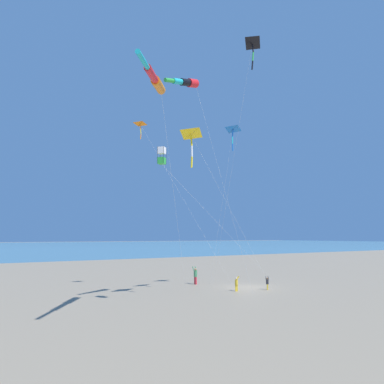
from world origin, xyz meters
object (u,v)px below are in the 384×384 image
(kite_delta_black_fish_shape, at_px, (252,44))
(kite_delta_teal_far_right, at_px, (191,134))
(person_child_grey_jacket, at_px, (236,283))
(kite_windsock_striped_overhead, at_px, (155,80))
(person_adult_flyer, at_px, (195,275))
(person_child_green_jacket, at_px, (267,283))
(kite_box_red_high_left, at_px, (162,156))
(kite_delta_checkered_midright, at_px, (141,125))
(kite_delta_magenta_far_left, at_px, (233,130))
(kite_windsock_yellow_midlevel, at_px, (186,83))

(kite_delta_black_fish_shape, relative_size, kite_delta_teal_far_right, 1.57)
(person_child_grey_jacket, xyz_separation_m, kite_windsock_striped_overhead, (6.80, -11.19, 13.16))
(person_child_grey_jacket, bearing_deg, person_adult_flyer, -172.48)
(kite_windsock_striped_overhead, xyz_separation_m, kite_delta_black_fish_shape, (-2.15, 9.45, 6.13))
(person_child_green_jacket, xyz_separation_m, kite_windsock_striped_overhead, (6.01, -14.05, 13.22))
(person_adult_flyer, height_order, kite_windsock_striped_overhead, kite_windsock_striped_overhead)
(person_child_green_jacket, relative_size, kite_box_red_high_left, 0.09)
(person_adult_flyer, bearing_deg, person_child_grey_jacket, 7.52)
(kite_windsock_striped_overhead, height_order, kite_delta_checkered_midright, kite_delta_checkered_midright)
(person_child_green_jacket, height_order, kite_delta_checkered_midright, kite_delta_checkered_midright)
(person_child_grey_jacket, xyz_separation_m, kite_delta_black_fish_shape, (4.65, -1.74, 19.30))
(kite_delta_magenta_far_left, xyz_separation_m, kite_windsock_yellow_midlevel, (4.43, -7.74, 1.13))
(kite_windsock_striped_overhead, distance_m, kite_box_red_high_left, 5.65)
(person_adult_flyer, bearing_deg, person_child_green_jacket, 29.37)
(person_adult_flyer, relative_size, kite_windsock_striped_overhead, 0.12)
(person_adult_flyer, xyz_separation_m, kite_delta_teal_far_right, (7.63, -5.12, 11.65))
(kite_delta_black_fish_shape, xyz_separation_m, kite_delta_teal_far_right, (-2.61, -4.12, -7.40))
(person_adult_flyer, xyz_separation_m, person_child_green_jacket, (6.39, 3.59, -0.31))
(kite_delta_checkered_midright, height_order, kite_delta_teal_far_right, kite_delta_checkered_midright)
(kite_windsock_yellow_midlevel, bearing_deg, kite_box_red_high_left, -105.78)
(person_child_grey_jacket, height_order, kite_delta_checkered_midright, kite_delta_checkered_midright)
(kite_delta_checkered_midright, bearing_deg, person_child_green_jacket, 61.83)
(kite_box_red_high_left, bearing_deg, kite_delta_teal_far_right, 109.77)
(person_adult_flyer, relative_size, kite_delta_black_fish_shape, 0.08)
(kite_delta_teal_far_right, xyz_separation_m, kite_box_red_high_left, (1.07, -2.97, -2.30))
(kite_delta_black_fish_shape, distance_m, kite_box_red_high_left, 12.12)
(person_child_grey_jacket, distance_m, kite_windsock_yellow_midlevel, 17.20)
(kite_delta_black_fish_shape, distance_m, kite_windsock_yellow_midlevel, 6.92)
(person_child_grey_jacket, distance_m, kite_box_red_high_left, 13.41)
(kite_windsock_yellow_midlevel, bearing_deg, person_child_green_jacket, 105.36)
(person_adult_flyer, relative_size, kite_windsock_yellow_midlevel, 0.11)
(kite_delta_teal_far_right, bearing_deg, kite_delta_magenta_far_left, 114.42)
(kite_windsock_striped_overhead, xyz_separation_m, kite_box_red_high_left, (-3.70, 2.36, -3.57))
(kite_windsock_yellow_midlevel, xyz_separation_m, kite_box_red_high_left, (-0.46, -1.62, -5.61))
(person_child_grey_jacket, height_order, kite_windsock_striped_overhead, kite_windsock_striped_overhead)
(kite_delta_black_fish_shape, bearing_deg, kite_delta_checkered_midright, -149.20)
(kite_delta_black_fish_shape, bearing_deg, kite_box_red_high_left, -102.29)
(kite_delta_checkered_midright, bearing_deg, person_child_grey_jacket, 57.52)
(person_adult_flyer, distance_m, person_child_green_jacket, 7.33)
(kite_delta_checkered_midright, xyz_separation_m, kite_delta_black_fish_shape, (9.28, 5.53, 5.02))
(kite_windsock_striped_overhead, bearing_deg, kite_windsock_yellow_midlevel, 129.16)
(kite_delta_teal_far_right, bearing_deg, kite_delta_checkered_midright, -168.05)
(kite_delta_teal_far_right, bearing_deg, person_adult_flyer, 146.10)
(kite_windsock_striped_overhead, xyz_separation_m, kite_delta_magenta_far_left, (-7.66, 11.71, 0.91))
(kite_delta_checkered_midright, xyz_separation_m, kite_delta_magenta_far_left, (3.76, 7.79, -0.20))
(person_adult_flyer, bearing_deg, kite_windsock_yellow_midlevel, -35.29)
(person_child_green_jacket, xyz_separation_m, kite_delta_checkered_midright, (-5.42, -10.13, 14.33))
(kite_delta_black_fish_shape, distance_m, kite_delta_teal_far_right, 8.86)
(person_child_green_jacket, height_order, kite_delta_teal_far_right, kite_delta_teal_far_right)
(kite_windsock_yellow_midlevel, relative_size, kite_box_red_high_left, 1.21)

